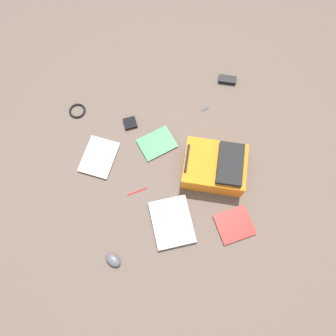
# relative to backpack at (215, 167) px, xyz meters

# --- Properties ---
(ground_plane) EXTENTS (4.15, 4.15, 0.00)m
(ground_plane) POSITION_rel_backpack_xyz_m (0.07, 0.28, -0.09)
(ground_plane) COLOR brown
(backpack) EXTENTS (0.43, 0.48, 0.20)m
(backpack) POSITION_rel_backpack_xyz_m (0.00, 0.00, 0.00)
(backpack) COLOR orange
(backpack) RESTS_ON ground_plane
(laptop) EXTENTS (0.32, 0.26, 0.03)m
(laptop) POSITION_rel_backpack_xyz_m (-0.29, 0.34, -0.07)
(laptop) COLOR #929296
(laptop) RESTS_ON ground_plane
(book_red) EXTENTS (0.25, 0.28, 0.02)m
(book_red) POSITION_rel_backpack_xyz_m (0.27, 0.34, -0.08)
(book_red) COLOR silver
(book_red) RESTS_ON ground_plane
(book_manual) EXTENTS (0.23, 0.25, 0.02)m
(book_manual) POSITION_rel_backpack_xyz_m (-0.38, -0.05, -0.08)
(book_manual) COLOR silver
(book_manual) RESTS_ON ground_plane
(book_blue) EXTENTS (0.34, 0.31, 0.02)m
(book_blue) POSITION_rel_backpack_xyz_m (0.24, 0.75, -0.08)
(book_blue) COLOR silver
(book_blue) RESTS_ON ground_plane
(computer_mouse) EXTENTS (0.12, 0.12, 0.04)m
(computer_mouse) POSITION_rel_backpack_xyz_m (-0.45, 0.74, -0.07)
(computer_mouse) COLOR #4C4C51
(computer_mouse) RESTS_ON ground_plane
(cable_coil) EXTENTS (0.12, 0.12, 0.01)m
(cable_coil) POSITION_rel_backpack_xyz_m (0.63, 0.86, -0.08)
(cable_coil) COLOR black
(cable_coil) RESTS_ON ground_plane
(power_brick) EXTENTS (0.10, 0.14, 0.03)m
(power_brick) POSITION_rel_backpack_xyz_m (0.68, -0.27, -0.07)
(power_brick) COLOR black
(power_brick) RESTS_ON ground_plane
(pen_black) EXTENTS (0.03, 0.14, 0.01)m
(pen_black) POSITION_rel_backpack_xyz_m (-0.05, 0.53, -0.08)
(pen_black) COLOR red
(pen_black) RESTS_ON ground_plane
(earbud_pouch) EXTENTS (0.09, 0.09, 0.02)m
(earbud_pouch) POSITION_rel_backpack_xyz_m (0.46, 0.50, -0.08)
(earbud_pouch) COLOR black
(earbud_pouch) RESTS_ON ground_plane
(usb_stick) EXTENTS (0.03, 0.05, 0.01)m
(usb_stick) POSITION_rel_backpack_xyz_m (0.48, -0.05, -0.08)
(usb_stick) COLOR black
(usb_stick) RESTS_ON ground_plane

